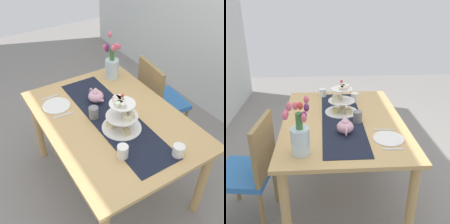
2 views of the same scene
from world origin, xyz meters
TOP-DOWN VIEW (x-y plane):
  - ground_plane at (0.00, 0.00)m, footprint 8.00×8.00m
  - dining_table at (0.00, 0.00)m, footprint 1.42×1.02m
  - chair_left at (-0.29, 0.74)m, footprint 0.47×0.47m
  - table_runner at (0.00, 0.01)m, footprint 1.24×0.34m
  - tiered_cake_stand at (0.15, 0.00)m, footprint 0.30×0.30m
  - teapot at (-0.25, 0.00)m, footprint 0.24×0.13m
  - tulip_vase at (-0.52, 0.32)m, footprint 0.23×0.17m
  - cream_jug at (0.57, 0.17)m, footprint 0.08×0.08m
  - dinner_plate_left at (-0.37, -0.31)m, footprint 0.23×0.23m
  - fork_left at (-0.51, -0.31)m, footprint 0.02×0.15m
  - knife_left at (-0.22, -0.31)m, footprint 0.02×0.17m
  - mug_grey at (-0.07, -0.12)m, footprint 0.08×0.08m
  - mug_white_text at (0.39, -0.15)m, footprint 0.08×0.08m

SIDE VIEW (x-z plane):
  - ground_plane at x=0.00m, z-range 0.00..0.00m
  - chair_left at x=-0.29m, z-range 0.05..0.96m
  - dining_table at x=0.00m, z-range 0.27..1.03m
  - table_runner at x=0.00m, z-range 0.76..0.77m
  - fork_left at x=-0.51m, z-range 0.76..0.77m
  - knife_left at x=-0.22m, z-range 0.76..0.77m
  - dinner_plate_left at x=-0.37m, z-range 0.76..0.77m
  - cream_jug at x=0.57m, z-range 0.76..0.85m
  - mug_white_text at x=0.39m, z-range 0.76..0.86m
  - mug_grey at x=-0.07m, z-range 0.77..0.86m
  - teapot at x=-0.25m, z-range 0.75..0.89m
  - tiered_cake_stand at x=0.15m, z-range 0.72..1.02m
  - tulip_vase at x=-0.52m, z-range 0.69..1.11m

